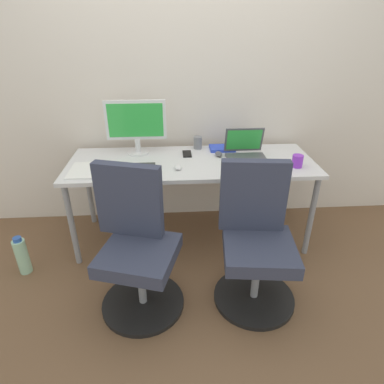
% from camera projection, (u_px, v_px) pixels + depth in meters
% --- Properties ---
extents(ground_plane, '(5.28, 5.28, 0.00)m').
position_uv_depth(ground_plane, '(192.00, 236.00, 2.88)').
color(ground_plane, brown).
extents(back_wall, '(4.40, 0.04, 2.60)m').
position_uv_depth(back_wall, '(188.00, 74.00, 2.65)').
color(back_wall, silver).
rests_on(back_wall, ground).
extents(desk, '(1.91, 0.69, 0.71)m').
position_uv_depth(desk, '(192.00, 168.00, 2.57)').
color(desk, silver).
rests_on(desk, ground).
extents(office_chair_left, '(0.55, 0.55, 0.94)m').
position_uv_depth(office_chair_left, '(137.00, 248.00, 2.04)').
color(office_chair_left, black).
rests_on(office_chair_left, ground).
extents(office_chair_right, '(0.54, 0.54, 0.94)m').
position_uv_depth(office_chair_right, '(256.00, 243.00, 2.08)').
color(office_chair_right, black).
rests_on(office_chair_right, ground).
extents(water_bottle_on_floor, '(0.09, 0.09, 0.31)m').
position_uv_depth(water_bottle_on_floor, '(22.00, 256.00, 2.40)').
color(water_bottle_on_floor, '#A5D8B2').
rests_on(water_bottle_on_floor, ground).
extents(desktop_monitor, '(0.48, 0.18, 0.43)m').
position_uv_depth(desktop_monitor, '(136.00, 123.00, 2.59)').
color(desktop_monitor, silver).
rests_on(desktop_monitor, desk).
extents(open_laptop, '(0.31, 0.28, 0.22)m').
position_uv_depth(open_laptop, '(245.00, 151.00, 2.59)').
color(open_laptop, '#4C4C51').
rests_on(open_laptop, desk).
extents(keyboard_by_monitor, '(0.34, 0.12, 0.02)m').
position_uv_depth(keyboard_by_monitor, '(132.00, 167.00, 2.42)').
color(keyboard_by_monitor, '#2D2D2D').
rests_on(keyboard_by_monitor, desk).
extents(keyboard_by_laptop, '(0.34, 0.12, 0.02)m').
position_uv_depth(keyboard_by_laptop, '(255.00, 172.00, 2.34)').
color(keyboard_by_laptop, silver).
rests_on(keyboard_by_laptop, desk).
extents(mouse_by_monitor, '(0.06, 0.10, 0.03)m').
position_uv_depth(mouse_by_monitor, '(219.00, 154.00, 2.64)').
color(mouse_by_monitor, '#515156').
rests_on(mouse_by_monitor, desk).
extents(mouse_by_laptop, '(0.06, 0.10, 0.03)m').
position_uv_depth(mouse_by_laptop, '(178.00, 167.00, 2.40)').
color(mouse_by_laptop, silver).
rests_on(mouse_by_laptop, desk).
extents(coffee_mug, '(0.08, 0.08, 0.09)m').
position_uv_depth(coffee_mug, '(297.00, 161.00, 2.43)').
color(coffee_mug, purple).
rests_on(coffee_mug, desk).
extents(pen_cup, '(0.07, 0.07, 0.10)m').
position_uv_depth(pen_cup, '(198.00, 143.00, 2.77)').
color(pen_cup, slate).
rests_on(pen_cup, desk).
extents(phone_near_monitor, '(0.07, 0.14, 0.01)m').
position_uv_depth(phone_near_monitor, '(187.00, 154.00, 2.67)').
color(phone_near_monitor, black).
rests_on(phone_near_monitor, desk).
extents(notebook, '(0.21, 0.15, 0.03)m').
position_uv_depth(notebook, '(222.00, 148.00, 2.77)').
color(notebook, blue).
rests_on(notebook, desk).
extents(paper_pile, '(0.21, 0.30, 0.01)m').
position_uv_depth(paper_pile, '(84.00, 170.00, 2.37)').
color(paper_pile, white).
rests_on(paper_pile, desk).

